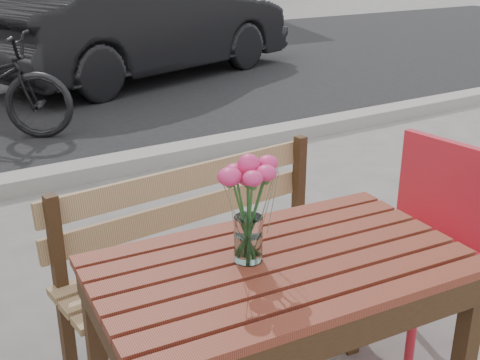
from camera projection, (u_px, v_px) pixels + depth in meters
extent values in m
cube|color=#97958F|center=(75.00, 172.00, 4.69)|extent=(30.00, 0.25, 0.12)
cube|color=#5F2619|center=(282.00, 264.00, 1.96)|extent=(1.28, 0.82, 0.03)
cube|color=black|center=(98.00, 356.00, 2.11)|extent=(0.07, 0.07, 0.72)
cube|color=black|center=(355.00, 281.00, 2.59)|extent=(0.07, 0.07, 0.72)
cube|color=olive|center=(215.00, 258.00, 2.62)|extent=(1.40, 0.47, 0.03)
cube|color=olive|center=(188.00, 195.00, 2.69)|extent=(1.37, 0.13, 0.37)
cube|color=black|center=(341.00, 272.00, 2.93)|extent=(0.05, 0.05, 0.45)
cube|color=black|center=(63.00, 292.00, 2.40)|extent=(0.05, 0.05, 0.83)
cube|color=black|center=(299.00, 215.00, 3.09)|extent=(0.05, 0.05, 0.83)
cube|color=red|center=(410.00, 250.00, 2.63)|extent=(0.50, 0.50, 0.04)
cube|color=red|center=(445.00, 188.00, 2.66)|extent=(0.09, 0.46, 0.44)
cylinder|color=red|center=(345.00, 294.00, 2.75)|extent=(0.04, 0.04, 0.45)
cylinder|color=red|center=(412.00, 332.00, 2.48)|extent=(0.04, 0.04, 0.45)
cylinder|color=red|center=(397.00, 269.00, 2.96)|extent=(0.04, 0.04, 0.45)
cylinder|color=red|center=(464.00, 302.00, 2.69)|extent=(0.04, 0.04, 0.45)
cylinder|color=white|center=(248.00, 239.00, 1.93)|extent=(0.09, 0.09, 0.15)
cylinder|color=#2C682F|center=(248.00, 217.00, 1.90)|extent=(0.05, 0.05, 0.31)
imported|color=black|center=(145.00, 22.00, 8.15)|extent=(4.75, 2.87, 1.48)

